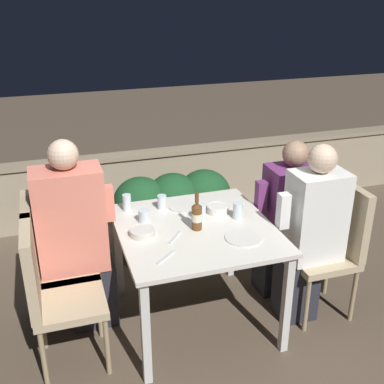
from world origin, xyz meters
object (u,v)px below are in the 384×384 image
at_px(chair_right_near, 335,239).
at_px(chair_left_far, 47,256).
at_px(person_white_polo, 310,234).
at_px(person_coral_top, 77,238).
at_px(chair_right_far, 310,218).
at_px(beer_bottle, 196,216).
at_px(person_purple_stripe, 286,218).
at_px(chair_left_near, 49,287).

bearing_deg(chair_right_near, chair_left_far, 169.20).
bearing_deg(person_white_polo, chair_left_far, 167.95).
height_order(person_coral_top, chair_right_far, person_coral_top).
bearing_deg(beer_bottle, chair_left_far, 166.11).
bearing_deg(person_purple_stripe, person_coral_top, 179.03).
bearing_deg(person_coral_top, person_white_polo, -13.61).
relative_size(person_white_polo, person_purple_stripe, 1.07).
distance_m(chair_left_far, person_white_polo, 1.76).
height_order(person_coral_top, chair_right_near, person_coral_top).
distance_m(person_coral_top, chair_right_near, 1.76).
xyz_separation_m(person_white_polo, person_purple_stripe, (0.00, 0.34, -0.04)).
bearing_deg(chair_right_far, person_white_polo, -121.51).
relative_size(chair_right_near, person_purple_stripe, 0.81).
relative_size(chair_left_near, chair_right_near, 1.00).
xyz_separation_m(chair_right_far, beer_bottle, (-0.98, -0.21, 0.26)).
bearing_deg(chair_left_far, person_purple_stripe, -0.86).
bearing_deg(person_white_polo, beer_bottle, 170.24).
bearing_deg(chair_left_near, chair_right_near, -0.32).
xyz_separation_m(chair_left_far, chair_right_near, (1.92, -0.37, 0.00)).
height_order(chair_left_far, person_white_polo, person_white_polo).
distance_m(chair_left_near, person_coral_top, 0.42).
distance_m(chair_right_near, person_white_polo, 0.22).
bearing_deg(beer_bottle, person_white_polo, -9.76).
bearing_deg(chair_left_far, beer_bottle, -13.89).
distance_m(chair_right_near, chair_right_far, 0.34).
bearing_deg(person_coral_top, person_purple_stripe, -0.97).
bearing_deg(person_coral_top, chair_right_far, -0.86).
height_order(chair_left_far, person_purple_stripe, person_purple_stripe).
bearing_deg(chair_right_far, person_coral_top, 179.14).
xyz_separation_m(chair_right_near, person_purple_stripe, (-0.20, 0.34, 0.03)).
distance_m(chair_left_far, person_purple_stripe, 1.72).
distance_m(chair_left_near, chair_left_far, 0.36).
bearing_deg(person_coral_top, chair_right_near, -12.04).
xyz_separation_m(person_white_polo, chair_right_far, (0.21, 0.34, -0.07)).
distance_m(chair_left_far, person_coral_top, 0.23).
relative_size(person_coral_top, chair_right_near, 1.39).
distance_m(person_purple_stripe, beer_bottle, 0.83).
xyz_separation_m(chair_right_near, chair_right_far, (0.00, 0.34, 0.00)).
relative_size(person_coral_top, chair_right_far, 1.39).
height_order(chair_left_near, person_white_polo, person_white_polo).
height_order(chair_left_far, chair_right_near, same).
bearing_deg(chair_right_far, chair_left_near, -170.27).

